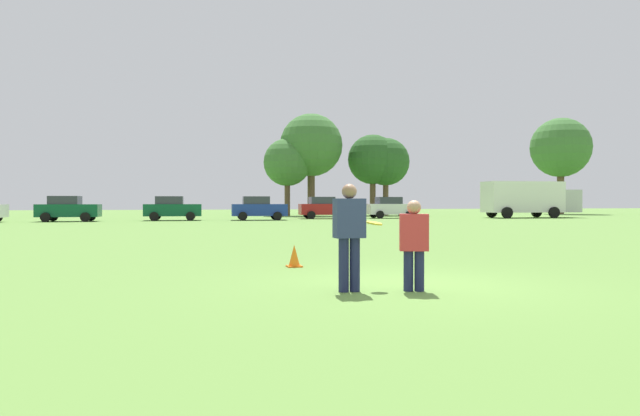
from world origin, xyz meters
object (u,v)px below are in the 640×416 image
Objects in this scene: player_defender at (414,241)px; parked_car_far_right at (391,207)px; player_thrower at (349,231)px; parked_car_center at (172,208)px; frisbee at (374,223)px; parked_car_mid_left at (68,209)px; parked_car_mid_right at (258,208)px; box_truck at (529,198)px; parked_car_near_right at (324,208)px; traffic_cone at (294,256)px.

parked_car_far_right is at bearing 69.32° from player_defender.
parked_car_center reaches higher than player_thrower.
parked_car_far_right reaches higher than player_defender.
parked_car_far_right reaches higher than frisbee.
parked_car_mid_right is at bearing -0.81° from parked_car_mid_left.
parked_car_mid_right and parked_car_far_right have the same top height.
player_thrower is at bearing -112.09° from parked_car_far_right.
player_defender is 0.33× the size of parked_car_mid_left.
parked_car_center is at bearing -179.94° from box_truck.
parked_car_mid_left is at bearing -175.48° from parked_car_center.
parked_car_mid_left reaches higher than player_thrower.
player_thrower is 0.39× the size of parked_car_near_right.
parked_car_far_right is (25.39, 2.24, 0.00)m from parked_car_mid_left.
frisbee is 36.85m from parked_car_mid_left.
frisbee is 40.38m from parked_car_far_right.
parked_car_mid_left is at bearing 105.79° from player_thrower.
traffic_cone is 0.06× the size of box_truck.
parked_car_far_right is at bearing 67.91° from player_thrower.
parked_car_mid_right is 24.17m from box_truck.
parked_car_center is 12.39m from parked_car_near_right.
parked_car_mid_left is 1.00× the size of parked_car_far_right.
parked_car_center is 1.00× the size of parked_car_near_right.
parked_car_far_right is 0.50× the size of box_truck.
player_defender is 35.66m from parked_car_mid_right.
parked_car_mid_right is at bearing 84.98° from frisbee.
parked_car_mid_right reaches higher than traffic_cone.
traffic_cone is (-1.15, 3.74, -0.56)m from player_defender.
box_truck is (26.73, 36.36, 0.96)m from player_defender.
box_truck is (27.72, 36.16, 0.80)m from player_thrower.
parked_car_near_right is (5.85, 2.51, 0.00)m from parked_car_mid_right.
box_truck is at bearing 0.91° from parked_car_mid_left.
box_truck reaches higher than parked_car_mid_right.
player_defender is at bearing -72.83° from parked_car_mid_left.
parked_car_mid_right is 1.00× the size of parked_car_near_right.
player_thrower is 0.19× the size of box_truck.
box_truck is at bearing 52.83° from frisbee.
traffic_cone is at bearing 107.06° from player_defender.
parked_car_mid_left and parked_car_center have the same top height.
parked_car_mid_right is (6.42, -0.76, 0.00)m from parked_car_center.
traffic_cone is at bearing 101.11° from frisbee.
player_defender is 5.18× the size of frisbee.
traffic_cone is at bearing 92.42° from player_thrower.
box_truck reaches higher than parked_car_center.
player_defender is 40.62m from parked_car_far_right.
parked_car_mid_left is at bearing 106.63° from frisbee.
player_thrower is at bearing -87.58° from traffic_cone.
parked_car_center is at bearing 94.72° from traffic_cone.
player_thrower is at bearing -95.78° from parked_car_mid_right.
frisbee is 0.06× the size of parked_car_far_right.
player_defender is 3.95m from traffic_cone.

